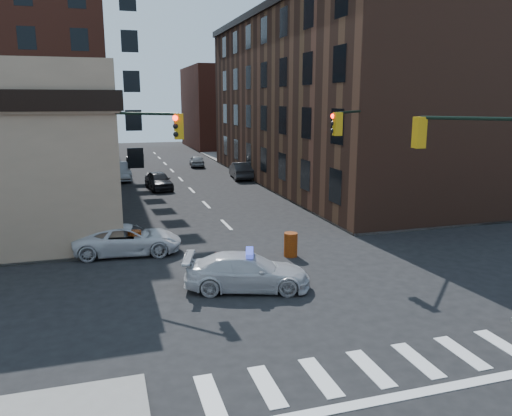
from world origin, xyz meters
TOP-DOWN VIEW (x-y plane):
  - ground at (0.00, 0.00)m, footprint 140.00×140.00m
  - sidewalk_ne at (23.00, 32.75)m, footprint 34.00×54.50m
  - commercial_row_ne at (13.00, 22.50)m, footprint 14.00×34.00m
  - filler_nw at (-16.00, 62.00)m, footprint 20.00×18.00m
  - filler_ne at (14.00, 58.00)m, footprint 16.00×16.00m
  - signal_pole_nw at (-5.85, 5.34)m, footprint 3.58×3.67m
  - signal_pole_ne at (5.84, 5.35)m, footprint 3.67×3.58m
  - tree_ne_near at (7.50, 26.00)m, footprint 3.00×3.00m
  - tree_ne_far at (7.50, 34.00)m, footprint 3.00×3.00m
  - police_car at (-1.61, -0.11)m, footprint 5.22×3.27m
  - pickup at (-5.80, 5.93)m, footprint 5.21×2.80m
  - parked_car_wnear at (-2.50, 23.21)m, footprint 2.21×4.47m
  - parked_car_wfar at (-5.50, 28.96)m, footprint 2.24×5.10m
  - parked_car_wdeep at (-3.11, 43.22)m, footprint 2.44×4.76m
  - parked_car_enear at (5.47, 26.71)m, footprint 2.12×4.88m
  - parked_car_efar at (3.09, 36.48)m, footprint 1.92×3.90m
  - pedestrian_a at (-6.61, 6.00)m, footprint 0.83×0.67m
  - pedestrian_b at (-8.35, 8.35)m, footprint 1.10×0.94m
  - barrel_road at (1.49, 3.27)m, footprint 0.75×0.75m
  - barrel_bank at (-5.50, 5.79)m, footprint 0.83×0.83m
  - barricade_nw_a at (-7.66, 6.95)m, footprint 1.39×0.78m
  - barricade_nw_b at (-8.50, 6.44)m, footprint 1.36×0.84m

SIDE VIEW (x-z plane):
  - ground at x=0.00m, z-range 0.00..0.00m
  - sidewalk_ne at x=23.00m, z-range 0.00..0.15m
  - barrel_bank at x=-5.50m, z-range 0.00..1.13m
  - barrel_road at x=1.49m, z-range 0.00..1.13m
  - barricade_nw_b at x=-8.50m, z-range 0.15..1.11m
  - parked_car_efar at x=3.09m, z-range 0.00..1.28m
  - barricade_nw_a at x=-7.66m, z-range 0.15..1.15m
  - parked_car_wdeep at x=-3.11m, z-range 0.00..1.32m
  - pickup at x=-5.80m, z-range 0.00..1.39m
  - police_car at x=-1.61m, z-range 0.00..1.41m
  - parked_car_wnear at x=-2.50m, z-range 0.00..1.47m
  - parked_car_enear at x=5.47m, z-range 0.00..1.56m
  - parked_car_wfar at x=-5.50m, z-range 0.00..1.63m
  - pedestrian_a at x=-6.61m, z-range 0.15..2.13m
  - pedestrian_b at x=-8.35m, z-range 0.15..2.14m
  - tree_ne_near at x=7.50m, z-range 1.06..5.91m
  - tree_ne_far at x=7.50m, z-range 1.06..5.91m
  - signal_pole_nw at x=-5.85m, z-range 0.34..8.34m
  - signal_pole_ne at x=5.84m, z-range 0.34..8.34m
  - filler_ne at x=14.00m, z-range 0.00..12.00m
  - commercial_row_ne at x=13.00m, z-range 0.00..14.00m
  - filler_nw at x=-16.00m, z-range 0.00..16.00m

